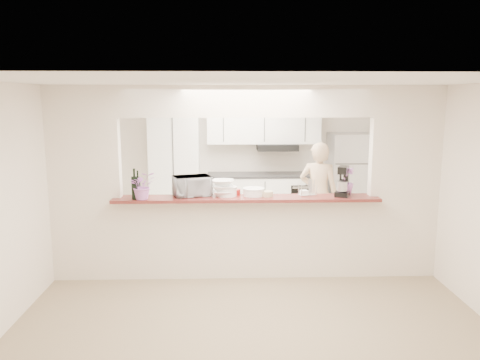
{
  "coord_description": "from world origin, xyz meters",
  "views": [
    {
      "loc": [
        -0.26,
        -5.91,
        2.34
      ],
      "look_at": [
        -0.07,
        0.3,
        1.25
      ],
      "focal_mm": 35.0,
      "sensor_mm": 36.0,
      "label": 1
    }
  ],
  "objects_px": {
    "refrigerator": "(349,179)",
    "toaster_oven": "(192,186)",
    "stand_mixer": "(343,182)",
    "person": "(318,195)"
  },
  "relations": [
    {
      "from": "refrigerator",
      "to": "stand_mixer",
      "type": "bearing_deg",
      "value": -106.61
    },
    {
      "from": "stand_mixer",
      "to": "toaster_oven",
      "type": "bearing_deg",
      "value": 178.14
    },
    {
      "from": "toaster_oven",
      "to": "person",
      "type": "xyz_separation_m",
      "value": [
        1.9,
        1.22,
        -0.39
      ]
    },
    {
      "from": "stand_mixer",
      "to": "person",
      "type": "height_order",
      "value": "person"
    },
    {
      "from": "stand_mixer",
      "to": "person",
      "type": "distance_m",
      "value": 1.36
    },
    {
      "from": "refrigerator",
      "to": "stand_mixer",
      "type": "xyz_separation_m",
      "value": [
        -0.79,
        -2.66,
        0.41
      ]
    },
    {
      "from": "refrigerator",
      "to": "person",
      "type": "distance_m",
      "value": 1.62
    },
    {
      "from": "toaster_oven",
      "to": "person",
      "type": "bearing_deg",
      "value": 14.02
    },
    {
      "from": "refrigerator",
      "to": "toaster_oven",
      "type": "bearing_deg",
      "value": -136.61
    },
    {
      "from": "refrigerator",
      "to": "person",
      "type": "relative_size",
      "value": 1.02
    }
  ]
}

